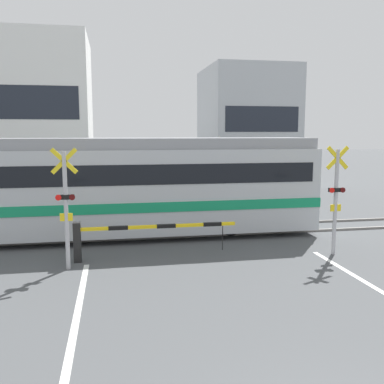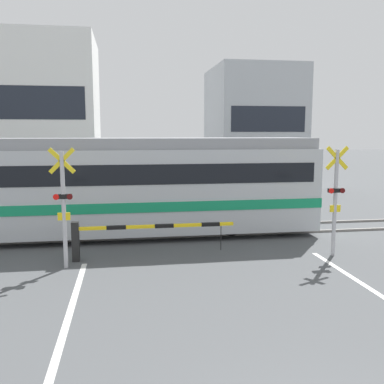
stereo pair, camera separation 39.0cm
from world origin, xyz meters
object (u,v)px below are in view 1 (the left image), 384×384
commuter_train (88,185)px  crossing_barrier_near (124,234)px  crossing_signal_left (66,203)px  crossing_signal_right (336,195)px  crossing_barrier_far (228,198)px  pedestrian (163,183)px

commuter_train → crossing_barrier_near: bearing=-69.6°
crossing_signal_left → crossing_signal_right: 7.54m
commuter_train → crossing_signal_right: commuter_train is taller
crossing_signal_left → crossing_signal_right: same height
crossing_barrier_near → commuter_train: bearing=110.4°
crossing_signal_right → crossing_barrier_near: bearing=174.7°
crossing_barrier_near → crossing_signal_left: (-1.47, -0.56, 1.00)m
crossing_barrier_far → crossing_barrier_near: bearing=-128.3°
crossing_barrier_near → pedestrian: 9.95m
crossing_barrier_near → crossing_barrier_far: bearing=51.7°
crossing_barrier_far → commuter_train: bearing=-153.1°
crossing_barrier_near → crossing_signal_left: size_ratio=1.44×
crossing_barrier_far → pedestrian: 4.55m
commuter_train → crossing_barrier_near: commuter_train is taller
crossing_barrier_near → crossing_signal_left: crossing_signal_left is taller
crossing_barrier_near → crossing_signal_right: size_ratio=1.44×
commuter_train → pedestrian: bearing=63.9°
crossing_signal_left → crossing_barrier_far: bearing=46.4°
crossing_barrier_far → crossing_signal_left: 8.86m
commuter_train → pedestrian: size_ratio=9.09×
crossing_barrier_near → pedestrian: pedestrian is taller
crossing_signal_right → pedestrian: bearing=110.5°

